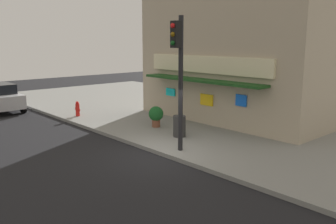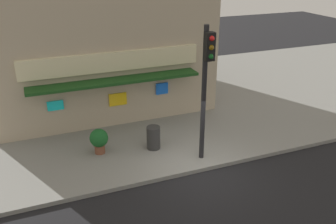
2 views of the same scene
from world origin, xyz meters
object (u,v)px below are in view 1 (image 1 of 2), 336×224
object	(u,v)px
potted_plant_by_doorway	(156,115)
trash_can	(179,126)
fire_hydrant	(78,109)
traffic_light	(179,66)

from	to	relation	value
potted_plant_by_doorway	trash_can	bearing A→B (deg)	-11.27
fire_hydrant	trash_can	bearing A→B (deg)	9.63
traffic_light	potted_plant_by_doorway	bearing A→B (deg)	152.28
fire_hydrant	potted_plant_by_doorway	distance (m)	5.14
traffic_light	potted_plant_by_doorway	xyz separation A→B (m)	(-3.54, 1.86, -2.64)
traffic_light	trash_can	distance (m)	3.44
traffic_light	trash_can	size ratio (longest dim) A/B	5.39
trash_can	potted_plant_by_doorway	distance (m)	2.12
fire_hydrant	potted_plant_by_doorway	size ratio (longest dim) A/B	0.82
trash_can	potted_plant_by_doorway	world-z (taller)	potted_plant_by_doorway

